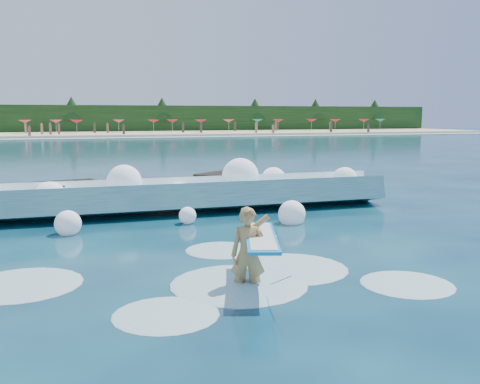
% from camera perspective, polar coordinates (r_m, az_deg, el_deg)
% --- Properties ---
extents(ground, '(200.00, 200.00, 0.00)m').
position_cam_1_polar(ground, '(12.51, -3.72, -7.01)').
color(ground, '#07223B').
rests_on(ground, ground).
extents(beach, '(140.00, 20.00, 0.40)m').
position_cam_1_polar(beach, '(89.80, -16.27, 5.93)').
color(beach, tan).
rests_on(beach, ground).
extents(wet_band, '(140.00, 5.00, 0.08)m').
position_cam_1_polar(wet_band, '(78.82, -15.98, 5.55)').
color(wet_band, silver).
rests_on(wet_band, ground).
extents(treeline, '(140.00, 4.00, 5.00)m').
position_cam_1_polar(treeline, '(99.74, -16.52, 7.44)').
color(treeline, black).
rests_on(treeline, ground).
extents(breaking_wave, '(16.48, 2.64, 1.42)m').
position_cam_1_polar(breaking_wave, '(18.42, -9.30, -0.59)').
color(breaking_wave, teal).
rests_on(breaking_wave, ground).
extents(rock_cluster, '(8.13, 3.20, 1.28)m').
position_cam_1_polar(rock_cluster, '(19.33, -10.20, -0.46)').
color(rock_cluster, black).
rests_on(rock_cluster, ground).
extents(surfer_with_board, '(1.33, 3.01, 1.86)m').
position_cam_1_polar(surfer_with_board, '(10.36, 1.19, -6.30)').
color(surfer_with_board, '#A8834E').
rests_on(surfer_with_board, ground).
extents(wave_spray, '(14.76, 4.74, 1.88)m').
position_cam_1_polar(wave_spray, '(18.09, -10.63, 0.38)').
color(wave_spray, white).
rests_on(wave_spray, ground).
extents(surf_foam, '(9.28, 5.61, 0.14)m').
position_cam_1_polar(surf_foam, '(10.91, -2.38, -9.29)').
color(surf_foam, silver).
rests_on(surf_foam, ground).
extents(beach_umbrellas, '(111.74, 6.26, 0.50)m').
position_cam_1_polar(beach_umbrellas, '(91.27, -16.29, 7.25)').
color(beach_umbrellas, '#B7122F').
rests_on(beach_umbrellas, ground).
extents(beachgoers, '(110.04, 13.70, 1.92)m').
position_cam_1_polar(beachgoers, '(87.56, -11.43, 6.63)').
color(beachgoers, '#3F332D').
rests_on(beachgoers, ground).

